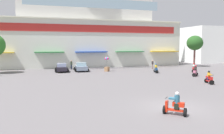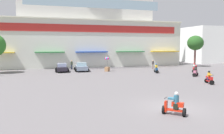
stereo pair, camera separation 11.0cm
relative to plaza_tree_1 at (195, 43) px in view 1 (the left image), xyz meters
name	(u,v)px [view 1 (the left image)]	position (x,y,z in m)	size (l,w,h in m)	color
ground_plane	(117,80)	(-20.90, -12.95, -4.86)	(128.00, 128.00, 0.00)	slate
colonial_building	(86,25)	(-20.90, 9.57, 4.03)	(39.87, 15.11, 20.10)	silver
flank_building_right	(206,45)	(11.63, 11.06, -0.31)	(11.68, 11.51, 9.11)	white
plaza_tree_1	(195,43)	(0.00, 0.00, 0.00)	(3.31, 3.18, 6.41)	brown
parked_car_0	(62,67)	(-27.03, -1.48, -4.15)	(2.35, 4.36, 1.40)	#24202B
parked_car_1	(81,67)	(-23.77, -1.55, -4.11)	(2.57, 4.27, 1.50)	gray
scooter_rider_0	(175,105)	(-21.77, -27.51, -4.24)	(1.37, 1.36, 1.50)	black
scooter_rider_1	(195,72)	(-9.17, -12.63, -4.20)	(1.35, 1.24, 1.59)	black
scooter_rider_2	(156,69)	(-12.64, -7.42, -4.25)	(0.85, 1.44, 1.52)	black
scooter_rider_3	(209,78)	(-11.65, -18.41, -4.23)	(0.90, 1.56, 1.50)	black
scooter_rider_4	(194,68)	(-6.36, -8.45, -4.23)	(1.26, 1.37, 1.51)	black
pedestrian_0	(153,64)	(-10.44, -1.83, -3.91)	(0.37, 0.37, 1.66)	#796054
pedestrian_2	(71,64)	(-25.02, 2.10, -3.93)	(0.53, 0.53, 1.65)	#283550
balloon_vendor_cart	(107,65)	(-19.62, -3.13, -3.80)	(1.04, 1.07, 2.42)	#A1754E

